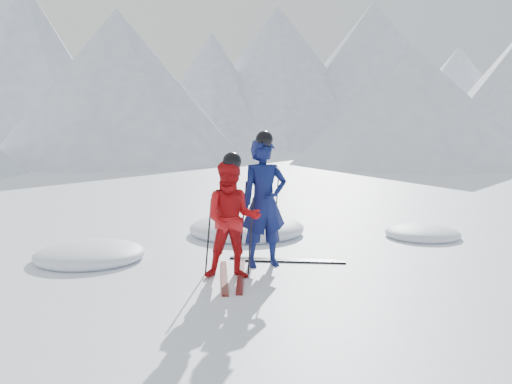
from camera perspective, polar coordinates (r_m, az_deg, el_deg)
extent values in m
plane|color=white|center=(8.90, 12.90, -7.07)|extent=(160.00, 160.00, 0.00)
cone|color=#B2BCD1|center=(49.03, -23.28, 12.26)|extent=(23.96, 23.96, 14.35)
cone|color=#B2BCD1|center=(59.10, -15.25, 10.39)|extent=(17.69, 17.69, 11.93)
cone|color=#B2BCD1|center=(52.01, -4.61, 10.52)|extent=(19.63, 19.63, 10.85)
cone|color=#B2BCD1|center=(56.39, 2.33, 11.93)|extent=(23.31, 23.31, 14.15)
cone|color=#B2BCD1|center=(58.61, 12.13, 11.95)|extent=(28.94, 28.94, 14.88)
cone|color=silver|center=(64.11, 20.42, 9.39)|extent=(24.45, 24.45, 10.76)
cone|color=#B2BCD1|center=(31.97, 16.18, 8.65)|extent=(14.00, 14.00, 6.50)
cone|color=#B2BCD1|center=(33.78, -14.24, 10.73)|extent=(16.00, 16.00, 9.00)
imported|color=#0C154C|center=(8.20, 0.86, -1.13)|extent=(0.75, 0.53, 1.95)
imported|color=#B00E11|center=(7.57, -2.51, -2.92)|extent=(0.92, 0.78, 1.66)
cylinder|color=black|center=(8.33, -1.40, -3.27)|extent=(0.13, 0.09, 1.30)
cylinder|color=black|center=(8.56, 2.05, -3.00)|extent=(0.13, 0.08, 1.30)
cylinder|color=black|center=(7.81, -5.03, -4.70)|extent=(0.11, 0.09, 1.11)
cylinder|color=black|center=(7.83, -0.56, -4.65)|extent=(0.11, 0.08, 1.11)
cube|color=black|center=(7.73, -3.36, -8.94)|extent=(0.38, 1.69, 0.03)
cube|color=black|center=(7.77, -1.60, -8.83)|extent=(0.49, 1.67, 0.03)
cube|color=black|center=(8.71, 2.81, -7.10)|extent=(1.61, 0.71, 0.03)
cube|color=black|center=(8.60, 3.74, -7.29)|extent=(1.63, 0.66, 0.03)
ellipsoid|color=white|center=(9.15, -17.06, -6.81)|extent=(1.75, 1.75, 0.39)
ellipsoid|color=white|center=(10.98, 17.11, -4.55)|extent=(1.43, 1.43, 0.31)
ellipsoid|color=white|center=(10.81, -0.99, -4.42)|extent=(2.29, 2.29, 0.50)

